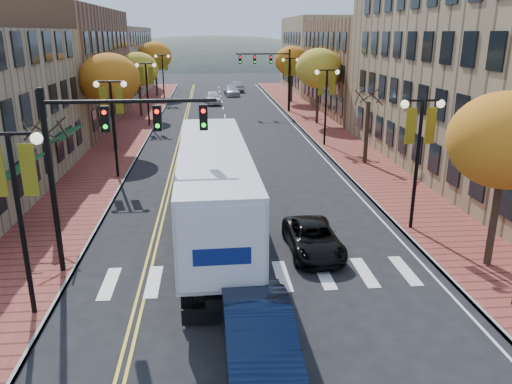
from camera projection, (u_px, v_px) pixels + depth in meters
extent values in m
plane|color=black|center=(264.00, 305.00, 16.88)|extent=(200.00, 200.00, 0.00)
cube|color=brown|center=(132.00, 129.00, 46.86)|extent=(4.00, 85.00, 0.15)
cube|color=brown|center=(320.00, 126.00, 48.46)|extent=(4.00, 85.00, 0.15)
cube|color=brown|center=(48.00, 68.00, 47.81)|extent=(12.00, 24.00, 11.00)
cube|color=#9E8966|center=(101.00, 62.00, 71.74)|extent=(12.00, 26.00, 9.50)
cube|color=brown|center=(386.00, 67.00, 56.80)|extent=(15.00, 24.00, 10.00)
cube|color=#9E8966|center=(338.00, 54.00, 77.50)|extent=(15.00, 20.00, 11.00)
cylinder|color=#382619|center=(52.00, 181.00, 22.97)|extent=(0.28, 0.28, 4.20)
cylinder|color=#382619|center=(113.00, 117.00, 38.03)|extent=(0.28, 0.28, 4.90)
ellipsoid|color=orange|center=(110.00, 79.00, 37.16)|extent=(4.48, 4.48, 3.81)
cylinder|color=#382619|center=(140.00, 95.00, 53.25)|extent=(0.28, 0.28, 4.55)
ellipsoid|color=yellow|center=(138.00, 69.00, 52.45)|extent=(4.16, 4.16, 3.54)
cylinder|color=#382619|center=(156.00, 78.00, 70.24)|extent=(0.28, 0.28, 5.04)
ellipsoid|color=orange|center=(155.00, 56.00, 69.34)|extent=(4.61, 4.61, 3.92)
cylinder|color=#382619|center=(495.00, 209.00, 18.83)|extent=(0.28, 0.28, 4.55)
ellipsoid|color=orange|center=(506.00, 140.00, 18.02)|extent=(4.16, 4.16, 3.54)
cylinder|color=#382619|center=(367.00, 133.00, 34.05)|extent=(0.28, 0.28, 4.20)
cylinder|color=#382619|center=(318.00, 98.00, 49.11)|extent=(0.28, 0.28, 4.90)
ellipsoid|color=yellow|center=(319.00, 68.00, 48.24)|extent=(4.48, 4.48, 3.81)
cylinder|color=#382619|center=(291.00, 83.00, 64.30)|extent=(0.28, 0.28, 4.76)
ellipsoid|color=orange|center=(292.00, 61.00, 63.45)|extent=(4.35, 4.35, 3.70)
cylinder|color=black|center=(22.00, 230.00, 15.29)|extent=(0.16, 0.16, 6.00)
cylinder|color=black|center=(7.00, 134.00, 14.38)|extent=(1.60, 0.10, 0.10)
sphere|color=#FFF2CC|center=(36.00, 138.00, 14.49)|extent=(0.36, 0.36, 0.36)
cube|color=gold|center=(29.00, 170.00, 14.75)|extent=(0.45, 0.03, 1.60)
cylinder|color=black|center=(114.00, 132.00, 30.46)|extent=(0.16, 0.16, 6.00)
cylinder|color=black|center=(110.00, 82.00, 29.54)|extent=(1.60, 0.10, 0.10)
sphere|color=#FFF2CC|center=(96.00, 84.00, 29.52)|extent=(0.36, 0.36, 0.36)
sphere|color=#FFF2CC|center=(124.00, 84.00, 29.66)|extent=(0.36, 0.36, 0.36)
cube|color=gold|center=(104.00, 100.00, 29.84)|extent=(0.45, 0.03, 1.60)
cube|color=gold|center=(119.00, 100.00, 29.92)|extent=(0.45, 0.03, 1.60)
cylinder|color=black|center=(148.00, 96.00, 47.52)|extent=(0.16, 0.16, 6.00)
cylinder|color=black|center=(145.00, 63.00, 46.61)|extent=(1.60, 0.10, 0.10)
sphere|color=#FFF2CC|center=(137.00, 65.00, 46.58)|extent=(0.36, 0.36, 0.36)
sphere|color=#FFF2CC|center=(154.00, 65.00, 46.72)|extent=(0.36, 0.36, 0.36)
cube|color=gold|center=(141.00, 76.00, 46.90)|extent=(0.45, 0.03, 1.60)
cube|color=gold|center=(151.00, 75.00, 46.98)|extent=(0.45, 0.03, 1.60)
cylinder|color=black|center=(163.00, 79.00, 64.59)|extent=(0.16, 0.16, 6.00)
cylinder|color=black|center=(162.00, 55.00, 63.67)|extent=(1.60, 0.10, 0.10)
sphere|color=#FFF2CC|center=(156.00, 56.00, 63.64)|extent=(0.36, 0.36, 0.36)
sphere|color=#FFF2CC|center=(168.00, 56.00, 63.79)|extent=(0.36, 0.36, 0.36)
cube|color=gold|center=(159.00, 64.00, 63.97)|extent=(0.45, 0.03, 1.60)
cube|color=gold|center=(166.00, 64.00, 64.05)|extent=(0.45, 0.03, 1.60)
cylinder|color=black|center=(416.00, 168.00, 22.31)|extent=(0.16, 0.16, 6.00)
cylinder|color=black|center=(423.00, 100.00, 21.39)|extent=(1.60, 0.10, 0.10)
sphere|color=#FFF2CC|center=(405.00, 104.00, 21.37)|extent=(0.36, 0.36, 0.36)
sphere|color=#FFF2CC|center=(441.00, 104.00, 21.51)|extent=(0.36, 0.36, 0.36)
cube|color=gold|center=(411.00, 126.00, 21.69)|extent=(0.45, 0.03, 1.60)
cube|color=gold|center=(431.00, 126.00, 21.77)|extent=(0.45, 0.03, 1.60)
cylinder|color=black|center=(326.00, 109.00, 39.38)|extent=(0.16, 0.16, 6.00)
cylinder|color=black|center=(327.00, 70.00, 38.46)|extent=(1.60, 0.10, 0.10)
sphere|color=#FFF2CC|center=(317.00, 72.00, 38.43)|extent=(0.36, 0.36, 0.36)
sphere|color=#FFF2CC|center=(337.00, 72.00, 38.57)|extent=(0.36, 0.36, 0.36)
cube|color=gold|center=(321.00, 85.00, 38.75)|extent=(0.45, 0.03, 1.60)
cube|color=gold|center=(332.00, 85.00, 38.83)|extent=(0.45, 0.03, 1.60)
cylinder|color=black|center=(290.00, 86.00, 56.44)|extent=(0.16, 0.16, 6.00)
cylinder|color=black|center=(290.00, 58.00, 55.52)|extent=(1.60, 0.10, 0.10)
sphere|color=#FFF2CC|center=(283.00, 60.00, 55.50)|extent=(0.36, 0.36, 0.36)
sphere|color=#FFF2CC|center=(297.00, 60.00, 55.64)|extent=(0.36, 0.36, 0.36)
cube|color=gold|center=(286.00, 69.00, 55.82)|extent=(0.45, 0.03, 1.60)
cube|color=gold|center=(294.00, 69.00, 55.90)|extent=(0.45, 0.03, 1.60)
cylinder|color=black|center=(52.00, 186.00, 17.99)|extent=(0.20, 0.20, 7.00)
cylinder|color=black|center=(130.00, 101.00, 17.34)|extent=(6.00, 0.14, 0.14)
cube|color=black|center=(105.00, 119.00, 17.45)|extent=(0.30, 0.25, 0.90)
sphere|color=#FF0C0C|center=(104.00, 112.00, 17.24)|extent=(0.16, 0.16, 0.16)
cube|color=black|center=(157.00, 118.00, 17.61)|extent=(0.30, 0.25, 0.90)
sphere|color=#FF0C0C|center=(157.00, 112.00, 17.40)|extent=(0.16, 0.16, 0.16)
cube|color=black|center=(204.00, 117.00, 17.75)|extent=(0.30, 0.25, 0.90)
sphere|color=#FF0C0C|center=(203.00, 111.00, 17.54)|extent=(0.16, 0.16, 0.16)
cylinder|color=black|center=(289.00, 81.00, 56.28)|extent=(0.20, 0.20, 7.00)
cylinder|color=black|center=(263.00, 54.00, 55.09)|extent=(6.00, 0.14, 0.14)
cube|color=black|center=(271.00, 59.00, 55.36)|extent=(0.30, 0.25, 0.90)
sphere|color=#FF0C0C|center=(271.00, 57.00, 55.15)|extent=(0.16, 0.16, 0.16)
cube|color=black|center=(255.00, 60.00, 55.20)|extent=(0.30, 0.25, 0.90)
sphere|color=#FF0C0C|center=(255.00, 57.00, 54.99)|extent=(0.16, 0.16, 0.16)
cube|color=black|center=(240.00, 60.00, 55.05)|extent=(0.30, 0.25, 0.90)
sphere|color=#FF0C0C|center=(240.00, 57.00, 54.84)|extent=(0.16, 0.16, 0.16)
cube|color=black|center=(215.00, 222.00, 21.66)|extent=(1.34, 13.91, 0.37)
cube|color=silver|center=(214.00, 181.00, 21.09)|extent=(3.05, 13.95, 2.99)
cube|color=black|center=(210.00, 157.00, 29.49)|extent=(2.73, 3.26, 2.67)
cylinder|color=black|center=(187.00, 296.00, 16.40)|extent=(0.40, 1.08, 1.07)
cylinder|color=black|center=(255.00, 292.00, 16.64)|extent=(0.40, 1.08, 1.07)
cylinder|color=black|center=(188.00, 277.00, 17.61)|extent=(0.40, 1.08, 1.07)
cylinder|color=black|center=(251.00, 274.00, 17.85)|extent=(0.40, 1.08, 1.07)
cylinder|color=black|center=(191.00, 183.00, 28.53)|extent=(0.40, 1.08, 1.07)
cylinder|color=black|center=(230.00, 182.00, 28.78)|extent=(0.40, 1.08, 1.07)
cylinder|color=black|center=(192.00, 173.00, 30.76)|extent=(0.40, 1.08, 1.07)
cylinder|color=black|center=(228.00, 171.00, 31.00)|extent=(0.40, 1.08, 1.07)
imported|color=black|center=(259.00, 339.00, 13.49)|extent=(1.99, 5.42, 1.77)
imported|color=black|center=(313.00, 238.00, 20.72)|extent=(2.12, 4.49, 1.24)
imported|color=white|center=(213.00, 98.00, 63.67)|extent=(2.22, 4.88, 1.62)
imported|color=#B7B7BF|center=(232.00, 91.00, 72.25)|extent=(2.34, 4.97, 1.40)
imported|color=#B6B8BF|center=(237.00, 86.00, 77.27)|extent=(2.11, 4.79, 1.53)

